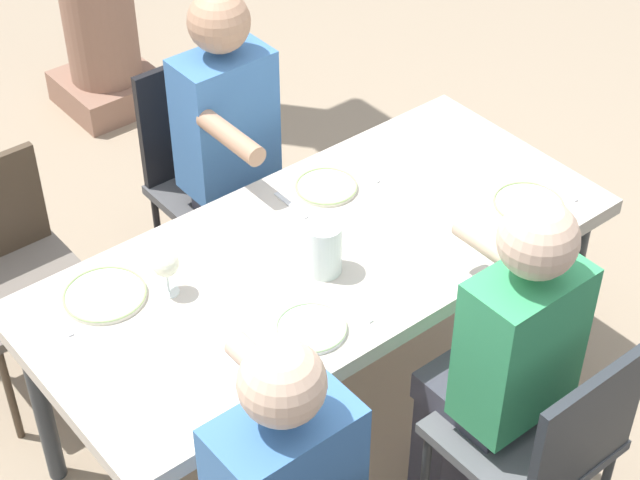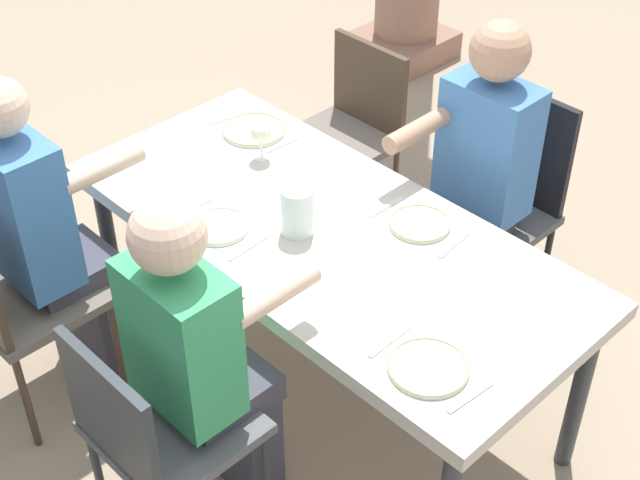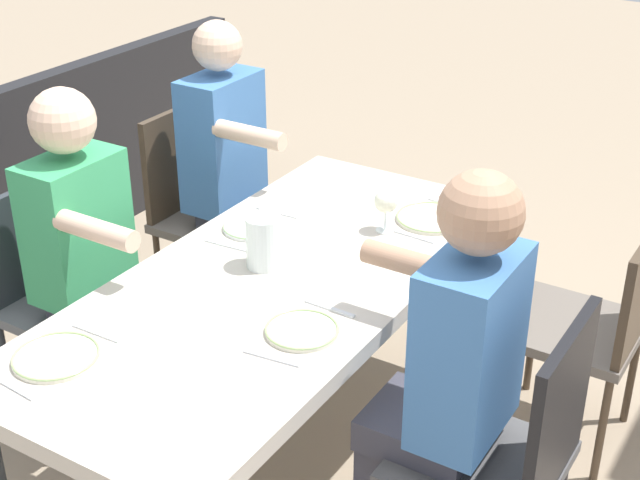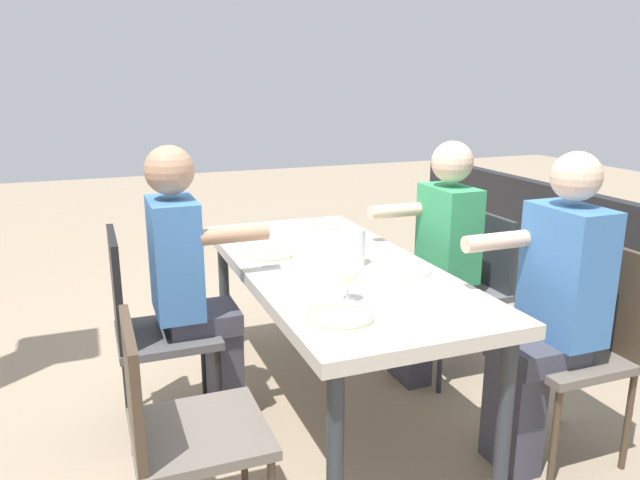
{
  "view_description": "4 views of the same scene",
  "coord_description": "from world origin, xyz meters",
  "px_view_note": "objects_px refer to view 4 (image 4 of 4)",
  "views": [
    {
      "loc": [
        -1.6,
        -1.97,
        2.88
      ],
      "look_at": [
        -0.06,
        -0.07,
        0.87
      ],
      "focal_mm": 59.47,
      "sensor_mm": 36.0,
      "label": 1
    },
    {
      "loc": [
        1.76,
        -1.73,
        2.65
      ],
      "look_at": [
        0.04,
        -0.06,
        0.76
      ],
      "focal_mm": 51.68,
      "sensor_mm": 36.0,
      "label": 2
    },
    {
      "loc": [
        2.03,
        1.42,
        2.16
      ],
      "look_at": [
        -0.13,
        0.09,
        0.85
      ],
      "focal_mm": 51.26,
      "sensor_mm": 36.0,
      "label": 3
    },
    {
      "loc": [
        -2.52,
        1.03,
        1.59
      ],
      "look_at": [
        0.09,
        0.03,
        0.85
      ],
      "focal_mm": 34.21,
      "sensor_mm": 36.0,
      "label": 4
    }
  ],
  "objects_px": {
    "diner_man_white": "(436,254)",
    "water_pitcher": "(353,249)",
    "chair_mid_south": "(467,280)",
    "plate_1": "(408,271)",
    "dining_table": "(334,277)",
    "plate_3": "(330,226)",
    "chair_west_south": "(581,337)",
    "chair_mid_north": "(147,321)",
    "plate_0": "(339,317)",
    "diner_woman_green": "(190,279)",
    "plate_2": "(271,255)",
    "chair_west_north": "(176,423)",
    "diner_guest_third": "(550,305)",
    "wine_glass_0": "(348,275)"
  },
  "relations": [
    {
      "from": "chair_mid_north",
      "to": "wine_glass_0",
      "type": "distance_m",
      "value": 0.99
    },
    {
      "from": "chair_mid_south",
      "to": "plate_2",
      "type": "bearing_deg",
      "value": 85.69
    },
    {
      "from": "chair_mid_south",
      "to": "diner_man_white",
      "type": "bearing_deg",
      "value": 89.15
    },
    {
      "from": "plate_0",
      "to": "plate_2",
      "type": "height_order",
      "value": "same"
    },
    {
      "from": "diner_woman_green",
      "to": "chair_mid_south",
      "type": "bearing_deg",
      "value": -89.89
    },
    {
      "from": "chair_mid_south",
      "to": "plate_1",
      "type": "height_order",
      "value": "chair_mid_south"
    },
    {
      "from": "chair_mid_north",
      "to": "diner_guest_third",
      "type": "height_order",
      "value": "diner_guest_third"
    },
    {
      "from": "chair_west_north",
      "to": "wine_glass_0",
      "type": "height_order",
      "value": "wine_glass_0"
    },
    {
      "from": "wine_glass_0",
      "to": "plate_3",
      "type": "bearing_deg",
      "value": -18.59
    },
    {
      "from": "chair_mid_north",
      "to": "plate_2",
      "type": "bearing_deg",
      "value": -82.36
    },
    {
      "from": "diner_man_white",
      "to": "plate_2",
      "type": "relative_size",
      "value": 6.11
    },
    {
      "from": "chair_west_north",
      "to": "chair_mid_north",
      "type": "bearing_deg",
      "value": 0.58
    },
    {
      "from": "diner_woman_green",
      "to": "diner_man_white",
      "type": "height_order",
      "value": "diner_woman_green"
    },
    {
      "from": "chair_west_north",
      "to": "diner_guest_third",
      "type": "relative_size",
      "value": 0.65
    },
    {
      "from": "dining_table",
      "to": "plate_1",
      "type": "xyz_separation_m",
      "value": [
        -0.25,
        -0.26,
        0.07
      ]
    },
    {
      "from": "diner_man_white",
      "to": "plate_2",
      "type": "height_order",
      "value": "diner_man_white"
    },
    {
      "from": "water_pitcher",
      "to": "chair_west_north",
      "type": "bearing_deg",
      "value": 125.09
    },
    {
      "from": "dining_table",
      "to": "plate_3",
      "type": "relative_size",
      "value": 8.09
    },
    {
      "from": "diner_man_white",
      "to": "plate_1",
      "type": "bearing_deg",
      "value": 135.06
    },
    {
      "from": "chair_mid_south",
      "to": "plate_3",
      "type": "height_order",
      "value": "chair_mid_south"
    },
    {
      "from": "plate_0",
      "to": "diner_woman_green",
      "type": "bearing_deg",
      "value": 28.08
    },
    {
      "from": "diner_man_white",
      "to": "plate_2",
      "type": "xyz_separation_m",
      "value": [
        0.08,
        0.88,
        0.07
      ]
    },
    {
      "from": "diner_guest_third",
      "to": "chair_west_north",
      "type": "bearing_deg",
      "value": 90.11
    },
    {
      "from": "chair_west_south",
      "to": "plate_3",
      "type": "xyz_separation_m",
      "value": [
        1.37,
        0.6,
        0.23
      ]
    },
    {
      "from": "plate_2",
      "to": "wine_glass_0",
      "type": "bearing_deg",
      "value": -171.41
    },
    {
      "from": "chair_mid_north",
      "to": "plate_1",
      "type": "bearing_deg",
      "value": -109.01
    },
    {
      "from": "plate_0",
      "to": "diner_man_white",
      "type": "bearing_deg",
      "value": -48.67
    },
    {
      "from": "diner_woman_green",
      "to": "plate_1",
      "type": "height_order",
      "value": "diner_woman_green"
    },
    {
      "from": "diner_guest_third",
      "to": "plate_2",
      "type": "bearing_deg",
      "value": 44.85
    },
    {
      "from": "chair_west_south",
      "to": "chair_mid_north",
      "type": "height_order",
      "value": "chair_mid_north"
    },
    {
      "from": "chair_mid_north",
      "to": "diner_woman_green",
      "type": "height_order",
      "value": "diner_woman_green"
    },
    {
      "from": "diner_guest_third",
      "to": "plate_2",
      "type": "xyz_separation_m",
      "value": [
        0.91,
        0.9,
        0.06
      ]
    },
    {
      "from": "diner_man_white",
      "to": "wine_glass_0",
      "type": "bearing_deg",
      "value": 128.22
    },
    {
      "from": "plate_0",
      "to": "diner_guest_third",
      "type": "bearing_deg",
      "value": -93.65
    },
    {
      "from": "plate_0",
      "to": "plate_3",
      "type": "relative_size",
      "value": 1.07
    },
    {
      "from": "water_pitcher",
      "to": "plate_2",
      "type": "bearing_deg",
      "value": 49.59
    },
    {
      "from": "plate_2",
      "to": "chair_mid_south",
      "type": "bearing_deg",
      "value": -94.31
    },
    {
      "from": "chair_mid_north",
      "to": "plate_0",
      "type": "height_order",
      "value": "chair_mid_north"
    },
    {
      "from": "diner_man_white",
      "to": "water_pitcher",
      "type": "xyz_separation_m",
      "value": [
        -0.19,
        0.57,
        0.13
      ]
    },
    {
      "from": "wine_glass_0",
      "to": "water_pitcher",
      "type": "bearing_deg",
      "value": -26.48
    },
    {
      "from": "chair_mid_north",
      "to": "plate_0",
      "type": "bearing_deg",
      "value": -141.47
    },
    {
      "from": "plate_1",
      "to": "water_pitcher",
      "type": "bearing_deg",
      "value": 43.39
    },
    {
      "from": "plate_3",
      "to": "chair_west_north",
      "type": "bearing_deg",
      "value": 141.45
    },
    {
      "from": "chair_mid_north",
      "to": "water_pitcher",
      "type": "bearing_deg",
      "value": -101.44
    },
    {
      "from": "chair_mid_north",
      "to": "wine_glass_0",
      "type": "bearing_deg",
      "value": -130.56
    },
    {
      "from": "diner_woman_green",
      "to": "plate_2",
      "type": "relative_size",
      "value": 6.27
    },
    {
      "from": "chair_west_north",
      "to": "chair_west_south",
      "type": "bearing_deg",
      "value": -90.0
    },
    {
      "from": "chair_mid_south",
      "to": "wine_glass_0",
      "type": "distance_m",
      "value": 1.2
    },
    {
      "from": "chair_west_south",
      "to": "chair_mid_south",
      "type": "relative_size",
      "value": 1.05
    },
    {
      "from": "dining_table",
      "to": "wine_glass_0",
      "type": "bearing_deg",
      "value": 163.92
    }
  ]
}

